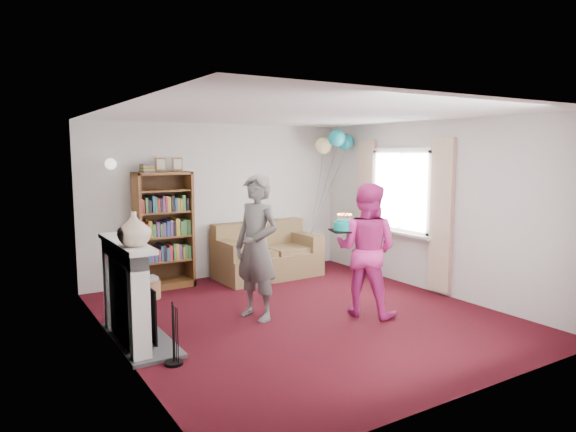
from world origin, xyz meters
TOP-DOWN VIEW (x-y plane):
  - ground at (0.00, 0.00)m, footprint 5.00×5.00m
  - wall_back at (0.00, 2.51)m, footprint 4.50×0.02m
  - wall_left at (-2.26, 0.00)m, footprint 0.02×5.00m
  - wall_right at (2.26, 0.00)m, footprint 0.02×5.00m
  - ceiling at (0.00, 0.00)m, footprint 4.50×5.00m
  - fireplace at (-2.09, 0.19)m, footprint 0.55×1.80m
  - window_bay at (2.21, 0.60)m, footprint 0.14×2.02m
  - wall_sconce at (-1.75, 2.36)m, footprint 0.16×0.23m
  - bookcase at (-1.04, 2.30)m, footprint 0.83×0.42m
  - sofa at (0.61, 2.07)m, footprint 1.68×0.89m
  - wicker_basket at (-1.44, 1.79)m, footprint 0.34×0.34m
  - person_striped at (-0.54, 0.23)m, footprint 0.61×0.75m
  - person_magenta at (0.70, -0.36)m, footprint 0.97×1.02m
  - birthday_cake at (0.45, -0.24)m, footprint 0.32×0.32m
  - balloons at (1.89, 1.89)m, footprint 0.92×0.67m
  - mantel_vase at (-2.12, -0.15)m, footprint 0.40×0.40m

SIDE VIEW (x-z plane):
  - ground at x=0.00m, z-range 0.00..0.00m
  - wicker_basket at x=-1.44m, z-range -0.02..0.30m
  - sofa at x=0.61m, z-range -0.11..0.78m
  - fireplace at x=-2.09m, z-range -0.05..1.07m
  - person_magenta at x=0.70m, z-range 0.00..1.67m
  - bookcase at x=-1.04m, z-range -0.12..1.85m
  - person_striped at x=-0.54m, z-range 0.00..1.78m
  - birthday_cake at x=0.45m, z-range 1.03..1.25m
  - window_bay at x=2.21m, z-range 0.10..2.30m
  - wall_back at x=0.00m, z-range 0.00..2.50m
  - wall_left at x=-2.26m, z-range 0.00..2.50m
  - wall_right at x=2.26m, z-range 0.00..2.50m
  - mantel_vase at x=-2.12m, z-range 1.12..1.47m
  - wall_sconce at x=-1.75m, z-range 1.80..1.96m
  - balloons at x=1.89m, z-range 1.34..3.10m
  - ceiling at x=0.00m, z-range 2.50..2.51m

